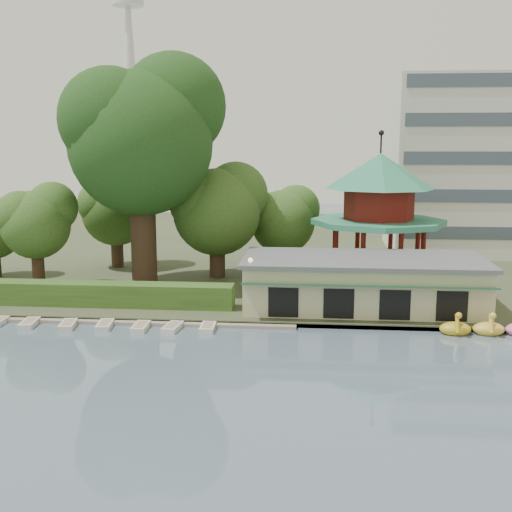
# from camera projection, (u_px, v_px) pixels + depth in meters

# --- Properties ---
(ground_plane) EXTENTS (220.00, 220.00, 0.00)m
(ground_plane) POSITION_uv_depth(u_px,v_px,m) (177.00, 430.00, 29.63)
(ground_plane) COLOR slate
(ground_plane) RESTS_ON ground
(shore) EXTENTS (220.00, 70.00, 0.40)m
(shore) POSITION_uv_depth(u_px,v_px,m) (265.00, 246.00, 80.55)
(shore) COLOR #424930
(shore) RESTS_ON ground
(embankment) EXTENTS (220.00, 0.60, 0.30)m
(embankment) POSITION_uv_depth(u_px,v_px,m) (228.00, 323.00, 46.55)
(embankment) COLOR gray
(embankment) RESTS_ON ground
(dock) EXTENTS (34.00, 1.60, 0.24)m
(dock) POSITION_uv_depth(u_px,v_px,m) (67.00, 319.00, 47.56)
(dock) COLOR gray
(dock) RESTS_ON ground
(boathouse) EXTENTS (18.60, 9.39, 3.90)m
(boathouse) POSITION_uv_depth(u_px,v_px,m) (363.00, 282.00, 49.83)
(boathouse) COLOR #C3C091
(boathouse) RESTS_ON shore
(pavilion) EXTENTS (12.40, 12.40, 13.50)m
(pavilion) POSITION_uv_depth(u_px,v_px,m) (379.00, 204.00, 58.57)
(pavilion) COLOR #C3C091
(pavilion) RESTS_ON shore
(broadcast_tower) EXTENTS (8.00, 8.00, 96.00)m
(broadcast_tower) POSITION_uv_depth(u_px,v_px,m) (130.00, 59.00, 164.67)
(broadcast_tower) COLOR silver
(broadcast_tower) RESTS_ON ground
(hedge) EXTENTS (30.00, 2.00, 1.80)m
(hedge) POSITION_uv_depth(u_px,v_px,m) (46.00, 293.00, 50.86)
(hedge) COLOR #395D22
(hedge) RESTS_ON shore
(lamp_post) EXTENTS (0.36, 0.36, 4.28)m
(lamp_post) POSITION_uv_depth(u_px,v_px,m) (251.00, 276.00, 47.52)
(lamp_post) COLOR black
(lamp_post) RESTS_ON shore
(big_tree) EXTENTS (13.86, 12.92, 20.54)m
(big_tree) POSITION_uv_depth(u_px,v_px,m) (143.00, 131.00, 55.60)
(big_tree) COLOR #3A281C
(big_tree) RESTS_ON shore
(small_trees) EXTENTS (39.54, 16.61, 10.89)m
(small_trees) POSITION_uv_depth(u_px,v_px,m) (138.00, 214.00, 60.91)
(small_trees) COLOR #3A281C
(small_trees) RESTS_ON shore
(moored_rowboats) EXTENTS (27.03, 2.68, 0.36)m
(moored_rowboats) POSITION_uv_depth(u_px,v_px,m) (33.00, 323.00, 46.31)
(moored_rowboats) COLOR silver
(moored_rowboats) RESTS_ON ground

